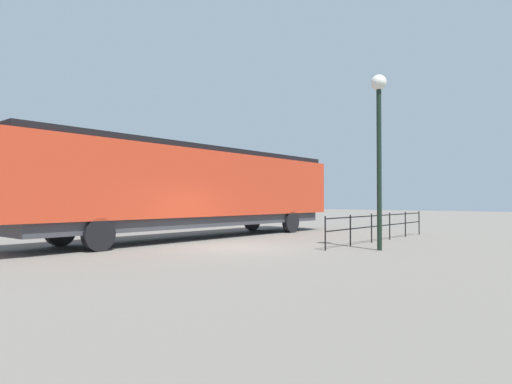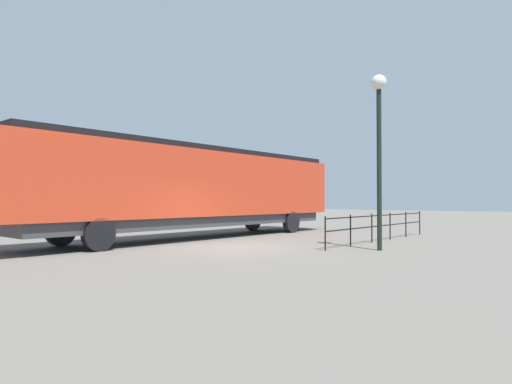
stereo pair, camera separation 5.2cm
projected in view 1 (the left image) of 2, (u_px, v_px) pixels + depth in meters
ground_plane at (234, 248)px, 15.52m from camera, size 120.00×120.00×0.00m
locomotive at (203, 187)px, 19.75m from camera, size 2.93×16.98×3.99m
lamp_post at (379, 126)px, 14.75m from camera, size 0.52×0.52×5.91m
platform_fence at (381, 223)px, 17.99m from camera, size 0.05×8.86×1.15m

